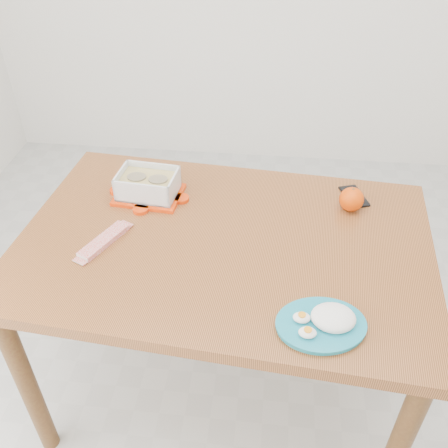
# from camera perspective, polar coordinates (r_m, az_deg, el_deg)

# --- Properties ---
(ground) EXTENTS (3.50, 3.50, 0.00)m
(ground) POSITION_cam_1_polar(r_m,az_deg,el_deg) (2.10, 4.63, -17.19)
(ground) COLOR #B7B7B2
(ground) RESTS_ON ground
(dining_table) EXTENTS (1.31, 0.94, 0.75)m
(dining_table) POSITION_cam_1_polar(r_m,az_deg,el_deg) (1.58, 0.00, -4.38)
(dining_table) COLOR #9E5A2D
(dining_table) RESTS_ON ground
(food_container) EXTENTS (0.23, 0.19, 0.09)m
(food_container) POSITION_cam_1_polar(r_m,az_deg,el_deg) (1.69, -8.68, 4.42)
(food_container) COLOR red
(food_container) RESTS_ON dining_table
(orange_fruit) EXTENTS (0.08, 0.08, 0.08)m
(orange_fruit) POSITION_cam_1_polar(r_m,az_deg,el_deg) (1.67, 14.37, 2.76)
(orange_fruit) COLOR #E34104
(orange_fruit) RESTS_ON dining_table
(rice_plate) EXTENTS (0.26, 0.26, 0.06)m
(rice_plate) POSITION_cam_1_polar(r_m,az_deg,el_deg) (1.29, 11.48, -10.82)
(rice_plate) COLOR teal
(rice_plate) RESTS_ON dining_table
(candy_bar) EXTENTS (0.12, 0.19, 0.02)m
(candy_bar) POSITION_cam_1_polar(r_m,az_deg,el_deg) (1.54, -13.56, -1.87)
(candy_bar) COLOR red
(candy_bar) RESTS_ON dining_table
(smartphone) EXTENTS (0.10, 0.14, 0.01)m
(smartphone) POSITION_cam_1_polar(r_m,az_deg,el_deg) (1.75, 14.65, 3.08)
(smartphone) COLOR black
(smartphone) RESTS_ON dining_table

